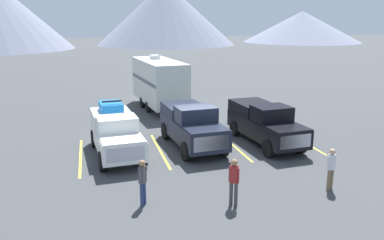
{
  "coord_description": "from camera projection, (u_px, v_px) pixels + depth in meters",
  "views": [
    {
      "loc": [
        -5.08,
        -18.69,
        6.43
      ],
      "look_at": [
        0.0,
        1.07,
        1.2
      ],
      "focal_mm": 37.34,
      "sensor_mm": 36.0,
      "label": 1
    }
  ],
  "objects": [
    {
      "name": "person_a",
      "position": [
        331.0,
        166.0,
        15.16
      ],
      "size": [
        0.35,
        0.26,
        1.66
      ],
      "color": "#726047",
      "rests_on": "ground"
    },
    {
      "name": "lot_stripe_d",
      "position": [
        298.0,
        139.0,
        21.81
      ],
      "size": [
        0.12,
        5.5,
        0.01
      ],
      "primitive_type": "cube",
      "color": "gold",
      "rests_on": "ground"
    },
    {
      "name": "lot_stripe_a",
      "position": [
        81.0,
        157.0,
        19.03
      ],
      "size": [
        0.12,
        5.5,
        0.01
      ],
      "primitive_type": "cube",
      "color": "gold",
      "rests_on": "ground"
    },
    {
      "name": "pickup_truck_b",
      "position": [
        192.0,
        125.0,
        20.3
      ],
      "size": [
        2.49,
        5.44,
        2.22
      ],
      "color": "black",
      "rests_on": "ground"
    },
    {
      "name": "mountain_ridge",
      "position": [
        100.0,
        17.0,
        90.77
      ],
      "size": [
        122.29,
        40.56,
        15.55
      ],
      "color": "gray",
      "rests_on": "ground"
    },
    {
      "name": "ground_plane",
      "position": [
        197.0,
        148.0,
        20.35
      ],
      "size": [
        240.0,
        240.0,
        0.0
      ],
      "primitive_type": "plane",
      "color": "#3F4244"
    },
    {
      "name": "camper_trailer_a",
      "position": [
        159.0,
        81.0,
        28.67
      ],
      "size": [
        3.09,
        8.14,
        3.8
      ],
      "color": "silver",
      "rests_on": "ground"
    },
    {
      "name": "lot_stripe_c",
      "position": [
        232.0,
        144.0,
        20.88
      ],
      "size": [
        0.12,
        5.5,
        0.01
      ],
      "primitive_type": "cube",
      "color": "gold",
      "rests_on": "ground"
    },
    {
      "name": "pickup_truck_c",
      "position": [
        264.0,
        122.0,
        20.9
      ],
      "size": [
        2.41,
        5.68,
        2.13
      ],
      "color": "black",
      "rests_on": "ground"
    },
    {
      "name": "person_b",
      "position": [
        234.0,
        179.0,
        13.86
      ],
      "size": [
        0.32,
        0.32,
        1.73
      ],
      "color": "#3F3F42",
      "rests_on": "ground"
    },
    {
      "name": "lot_stripe_b",
      "position": [
        160.0,
        150.0,
        19.96
      ],
      "size": [
        0.12,
        5.5,
        0.01
      ],
      "primitive_type": "cube",
      "color": "gold",
      "rests_on": "ground"
    },
    {
      "name": "person_c",
      "position": [
        143.0,
        179.0,
        13.91
      ],
      "size": [
        0.31,
        0.31,
        1.68
      ],
      "color": "navy",
      "rests_on": "ground"
    },
    {
      "name": "pickup_truck_a",
      "position": [
        115.0,
        131.0,
        19.12
      ],
      "size": [
        2.39,
        5.37,
        2.52
      ],
      "color": "white",
      "rests_on": "ground"
    }
  ]
}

